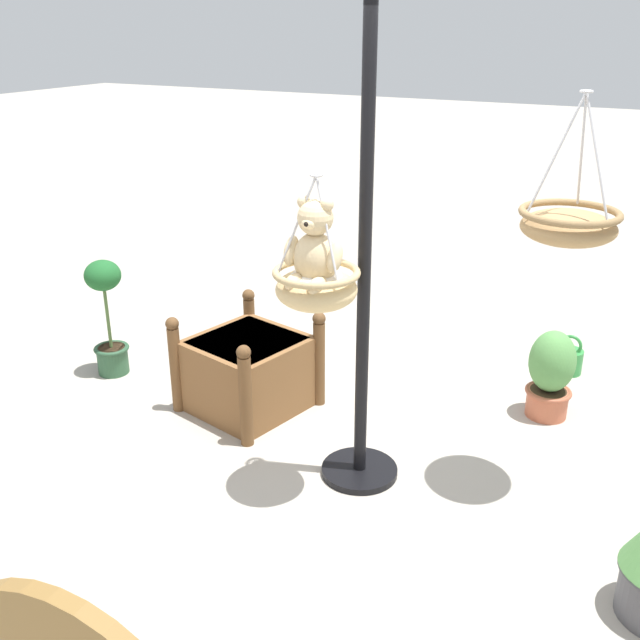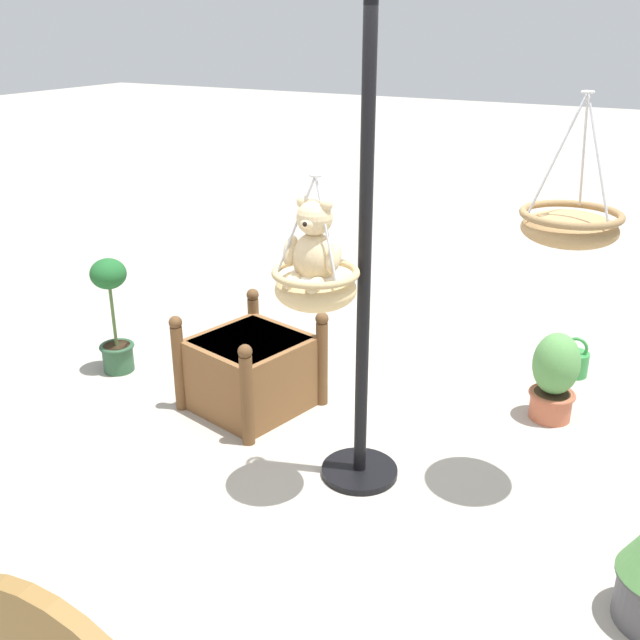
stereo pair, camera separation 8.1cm
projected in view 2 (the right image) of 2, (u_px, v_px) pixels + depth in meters
name	position (u px, v px, depth m)	size (l,w,h in m)	color
ground_plane	(322.00, 462.00, 4.33)	(40.00, 40.00, 0.00)	#A8A093
display_pole_central	(363.00, 341.00, 3.90)	(0.44, 0.44, 2.65)	black
hanging_basket_with_teddy	(316.00, 286.00, 3.62)	(0.44, 0.44, 0.68)	tan
teddy_bear	(313.00, 249.00, 3.53)	(0.31, 0.27, 0.45)	#D1B789
hanging_basket_left_high	(570.00, 226.00, 3.51)	(0.49, 0.49, 0.72)	#A37F51
wooden_planter_box	(251.00, 370.00, 4.86)	(0.89, 0.90, 0.67)	brown
potted_plant_flowering_red	(555.00, 376.00, 4.70)	(0.30, 0.30, 0.60)	#BC6042
potted_plant_bushy_green	(113.00, 314.00, 5.29)	(0.26, 0.26, 0.87)	#2D5638
watering_can	(573.00, 362.00, 5.36)	(0.35, 0.20, 0.30)	#338C3F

